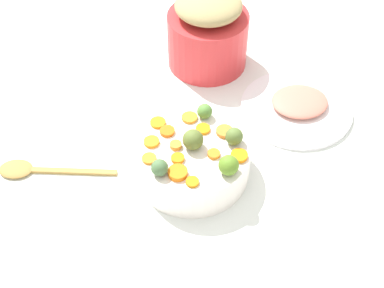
{
  "coord_description": "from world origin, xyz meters",
  "views": [
    {
      "loc": [
        0.16,
        -0.75,
        0.92
      ],
      "look_at": [
        0.01,
        -0.03,
        0.11
      ],
      "focal_mm": 49.52,
      "sensor_mm": 36.0,
      "label": 1
    }
  ],
  "objects_px": {
    "serving_bowl_carrots": "(192,160)",
    "metal_pot": "(208,40)",
    "wooden_spoon": "(32,170)",
    "ham_plate": "(296,108)"
  },
  "relations": [
    {
      "from": "serving_bowl_carrots",
      "to": "wooden_spoon",
      "type": "bearing_deg",
      "value": -168.79
    },
    {
      "from": "wooden_spoon",
      "to": "ham_plate",
      "type": "relative_size",
      "value": 0.97
    },
    {
      "from": "serving_bowl_carrots",
      "to": "metal_pot",
      "type": "relative_size",
      "value": 1.2
    },
    {
      "from": "metal_pot",
      "to": "wooden_spoon",
      "type": "relative_size",
      "value": 0.79
    },
    {
      "from": "metal_pot",
      "to": "ham_plate",
      "type": "distance_m",
      "value": 0.29
    },
    {
      "from": "ham_plate",
      "to": "wooden_spoon",
      "type": "bearing_deg",
      "value": -150.64
    },
    {
      "from": "serving_bowl_carrots",
      "to": "wooden_spoon",
      "type": "relative_size",
      "value": 0.94
    },
    {
      "from": "metal_pot",
      "to": "wooden_spoon",
      "type": "xyz_separation_m",
      "value": [
        -0.31,
        -0.45,
        -0.07
      ]
    },
    {
      "from": "metal_pot",
      "to": "ham_plate",
      "type": "height_order",
      "value": "metal_pot"
    },
    {
      "from": "metal_pot",
      "to": "wooden_spoon",
      "type": "distance_m",
      "value": 0.55
    }
  ]
}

